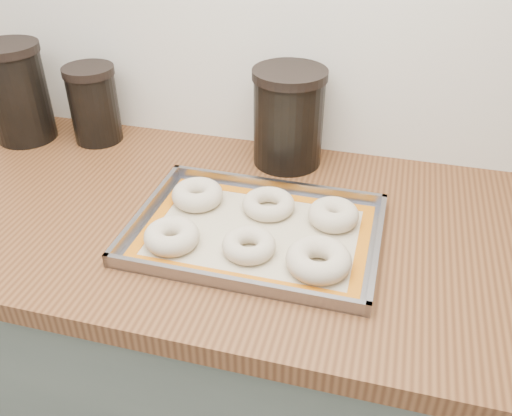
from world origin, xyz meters
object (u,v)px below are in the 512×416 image
(canister_mid, at_px, (94,104))
(canister_right, at_px, (288,117))
(baking_tray, at_px, (256,231))
(bagel_back_left, at_px, (197,195))
(canister_left, at_px, (17,93))
(bagel_front_right, at_px, (319,260))
(bagel_back_mid, at_px, (268,204))
(bagel_front_mid, at_px, (249,245))
(bagel_front_left, at_px, (172,236))
(bagel_back_right, at_px, (333,215))

(canister_mid, xyz_separation_m, canister_right, (0.48, 0.01, 0.02))
(canister_right, bearing_deg, baking_tray, -89.15)
(bagel_back_left, height_order, canister_left, canister_left)
(bagel_front_right, distance_m, bagel_back_mid, 0.20)
(canister_mid, bearing_deg, bagel_front_mid, -35.57)
(baking_tray, relative_size, bagel_back_mid, 4.44)
(canister_left, bearing_deg, bagel_back_mid, -14.40)
(bagel_back_left, relative_size, canister_left, 0.44)
(bagel_front_mid, distance_m, bagel_back_left, 0.20)
(canister_left, bearing_deg, bagel_front_mid, -25.00)
(bagel_front_right, bearing_deg, bagel_back_mid, 129.74)
(bagel_front_mid, bearing_deg, canister_left, 155.00)
(bagel_front_left, relative_size, canister_left, 0.43)
(bagel_front_mid, relative_size, bagel_front_right, 0.85)
(baking_tray, bearing_deg, bagel_front_right, -29.73)
(bagel_front_mid, distance_m, canister_mid, 0.60)
(baking_tray, relative_size, bagel_front_right, 4.08)
(bagel_back_left, distance_m, canister_right, 0.28)
(bagel_back_right, relative_size, canister_mid, 0.52)
(bagel_front_mid, xyz_separation_m, bagel_back_left, (-0.15, 0.13, 0.00))
(bagel_front_left, relative_size, canister_right, 0.46)
(bagel_front_left, xyz_separation_m, canister_mid, (-0.34, 0.36, 0.07))
(bagel_front_left, height_order, canister_left, canister_left)
(bagel_front_mid, xyz_separation_m, canister_right, (-0.01, 0.36, 0.09))
(bagel_back_mid, relative_size, bagel_back_right, 1.07)
(bagel_front_left, height_order, bagel_back_mid, bagel_front_left)
(bagel_front_mid, distance_m, canister_left, 0.74)
(bagel_front_right, height_order, canister_mid, canister_mid)
(canister_left, bearing_deg, canister_right, 4.19)
(bagel_front_mid, height_order, canister_left, canister_left)
(canister_right, bearing_deg, canister_left, -175.81)
(bagel_front_mid, xyz_separation_m, bagel_front_right, (0.13, -0.01, 0.00))
(baking_tray, height_order, bagel_back_left, bagel_back_left)
(bagel_front_right, xyz_separation_m, bagel_back_right, (0.00, 0.14, 0.00))
(canister_left, height_order, canister_right, canister_left)
(bagel_front_left, height_order, canister_right, canister_right)
(bagel_back_left, bearing_deg, bagel_front_right, -27.67)
(bagel_front_mid, bearing_deg, bagel_back_right, 44.42)
(canister_mid, bearing_deg, bagel_back_right, -19.41)
(bagel_back_mid, bearing_deg, bagel_front_right, -50.26)
(bagel_front_left, xyz_separation_m, bagel_front_right, (0.27, 0.00, 0.00))
(bagel_front_right, relative_size, canister_left, 0.48)
(bagel_front_right, bearing_deg, bagel_front_mid, 174.41)
(bagel_back_mid, distance_m, canister_left, 0.69)
(bagel_front_left, xyz_separation_m, canister_right, (0.13, 0.37, 0.09))
(bagel_back_mid, height_order, canister_mid, canister_mid)
(bagel_back_left, bearing_deg, canister_mid, 147.50)
(canister_left, bearing_deg, bagel_front_right, -22.15)
(bagel_front_left, bearing_deg, bagel_back_mid, 46.79)
(bagel_front_left, relative_size, bagel_back_right, 1.04)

